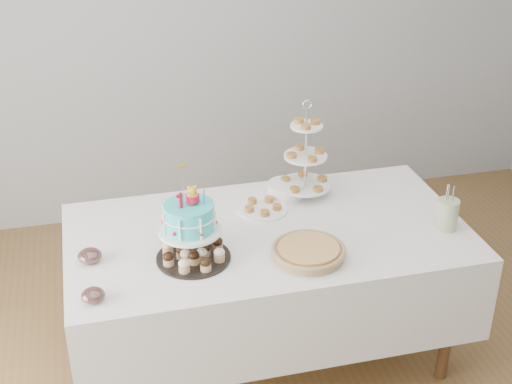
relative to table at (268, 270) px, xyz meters
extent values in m
cube|color=#9D9FA2|center=(0.00, 1.70, 0.81)|extent=(5.00, 0.04, 2.70)
cube|color=white|center=(0.00, 0.00, 0.00)|extent=(1.92, 1.02, 0.45)
cylinder|color=brown|center=(-0.82, -0.37, -0.21)|extent=(0.06, 0.06, 0.67)
cylinder|color=brown|center=(0.82, -0.37, -0.21)|extent=(0.06, 0.06, 0.67)
cylinder|color=brown|center=(-0.82, 0.37, -0.21)|extent=(0.06, 0.06, 0.67)
cylinder|color=brown|center=(0.82, 0.37, -0.21)|extent=(0.06, 0.06, 0.67)
cylinder|color=#32D6DB|center=(-0.39, -0.11, 0.42)|extent=(0.22, 0.22, 0.12)
torus|color=white|center=(-0.39, -0.11, 0.43)|extent=(0.24, 0.24, 0.01)
cube|color=red|center=(-0.43, -0.13, 0.52)|extent=(0.02, 0.02, 0.07)
cylinder|color=blue|center=(-0.33, -0.12, 0.52)|extent=(0.01, 0.01, 0.07)
cylinder|color=silver|center=(-0.41, -0.09, 0.57)|extent=(0.00, 0.00, 0.17)
cylinder|color=gold|center=(-0.41, -0.09, 0.66)|extent=(0.04, 0.04, 0.01)
cylinder|color=black|center=(-0.39, -0.16, 0.23)|extent=(0.34, 0.34, 0.01)
ellipsoid|color=black|center=(-0.45, -0.16, 0.28)|extent=(0.05, 0.05, 0.04)
ellipsoid|color=beige|center=(-0.32, -0.16, 0.28)|extent=(0.05, 0.05, 0.04)
cylinder|color=tan|center=(0.12, -0.27, 0.25)|extent=(0.32, 0.32, 0.04)
cylinder|color=tan|center=(0.12, -0.27, 0.27)|extent=(0.28, 0.28, 0.02)
torus|color=tan|center=(0.12, -0.27, 0.27)|extent=(0.34, 0.34, 0.02)
cylinder|color=silver|center=(0.28, 0.31, 0.47)|extent=(0.01, 0.01, 0.49)
cylinder|color=white|center=(0.28, 0.31, 0.29)|extent=(0.27, 0.27, 0.01)
cylinder|color=white|center=(0.28, 0.31, 0.45)|extent=(0.22, 0.22, 0.01)
cylinder|color=white|center=(0.28, 0.31, 0.62)|extent=(0.17, 0.17, 0.01)
torus|color=silver|center=(0.28, 0.31, 0.73)|extent=(0.05, 0.01, 0.05)
cylinder|color=white|center=(0.18, 0.32, 0.26)|extent=(0.19, 0.19, 0.07)
cylinder|color=white|center=(0.03, 0.20, 0.23)|extent=(0.25, 0.25, 0.01)
ellipsoid|color=silver|center=(-0.84, -0.37, 0.26)|extent=(0.10, 0.10, 0.06)
cylinder|color=#600F08|center=(-0.84, -0.37, 0.25)|extent=(0.07, 0.07, 0.03)
ellipsoid|color=silver|center=(-0.84, -0.07, 0.26)|extent=(0.11, 0.11, 0.06)
cylinder|color=#600F08|center=(-0.84, -0.07, 0.25)|extent=(0.07, 0.07, 0.03)
cylinder|color=beige|center=(0.84, -0.19, 0.30)|extent=(0.10, 0.10, 0.15)
cylinder|color=beige|center=(0.89, -0.19, 0.32)|extent=(0.01, 0.01, 0.08)
camera|label=1|loc=(-0.77, -2.83, 1.99)|focal=50.00mm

